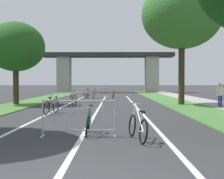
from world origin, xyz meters
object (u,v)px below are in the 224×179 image
Objects in this scene: bicycle_red_1 at (94,95)px; bicycle_purple_4 at (87,95)px; crowd_barrier_third at (85,96)px; tree_right_pine_near at (182,15)px; crowd_barrier_nearest at (79,119)px; crowd_barrier_second at (71,103)px; pedestrian_in_red_jacket at (220,93)px; bicycle_yellow_3 at (84,94)px; crowd_barrier_fourth at (100,93)px; bicycle_teal_5 at (89,122)px; bicycle_green_2 at (113,95)px; bicycle_orange_6 at (74,99)px; tree_left_maple_mid at (16,47)px; bicycle_black_0 at (52,107)px; bicycle_white_7 at (138,127)px.

bicycle_purple_4 is (-0.67, -0.14, 0.01)m from bicycle_red_1.
crowd_barrier_third reaches higher than bicycle_red_1.
tree_right_pine_near is 3.94× the size of crowd_barrier_nearest.
crowd_barrier_second is 1.00× the size of crowd_barrier_third.
bicycle_yellow_3 is at bearing -66.22° from pedestrian_in_red_jacket.
crowd_barrier_fourth is at bearing 27.70° from bicycle_purple_4.
crowd_barrier_nearest is 19.82m from bicycle_red_1.
crowd_barrier_second reaches higher than bicycle_teal_5.
bicycle_green_2 is 12.92m from pedestrian_in_red_jacket.
bicycle_orange_6 is (-2.87, -7.76, 0.02)m from bicycle_green_2.
crowd_barrier_second is 6.44m from bicycle_teal_5.
crowd_barrier_third is 6.24m from bicycle_purple_4.
tree_left_maple_mid reaches higher than bicycle_black_0.
bicycle_teal_5 is (1.36, -12.99, -0.16)m from crowd_barrier_third.
bicycle_purple_4 is (0.37, -0.89, 0.02)m from bicycle_yellow_3.
crowd_barrier_second is at bearing -93.83° from crowd_barrier_fourth.
crowd_barrier_nearest and crowd_barrier_fourth have the same top height.
bicycle_red_1 is (-0.86, 19.80, -0.15)m from crowd_barrier_nearest.
bicycle_yellow_3 reaches higher than bicycle_orange_6.
crowd_barrier_nearest is 12.17m from pedestrian_in_red_jacket.
bicycle_teal_5 is (1.77, -19.21, -0.02)m from bicycle_purple_4.
bicycle_yellow_3 is (-1.90, 20.55, -0.16)m from crowd_barrier_nearest.
bicycle_green_2 is 21.27m from bicycle_white_7.
crowd_barrier_nearest and crowd_barrier_third have the same top height.
bicycle_black_0 is 0.97× the size of bicycle_purple_4.
tree_left_maple_mid reaches higher than bicycle_purple_4.
bicycle_yellow_3 is (-1.61, 0.39, -0.16)m from crowd_barrier_fourth.
crowd_barrier_third is 7.36m from bicycle_black_0.
crowd_barrier_nearest reaches higher than bicycle_white_7.
bicycle_white_7 is (3.57, -13.50, -0.00)m from bicycle_orange_6.
tree_left_maple_mid is 2.65× the size of crowd_barrier_third.
bicycle_orange_6 is at bearing -102.72° from crowd_barrier_fourth.
crowd_barrier_nearest reaches higher than bicycle_yellow_3.
crowd_barrier_fourth is 1.24× the size of bicycle_white_7.
tree_left_maple_mid is at bearing 178.45° from tree_right_pine_near.
crowd_barrier_third is 14.25m from bicycle_white_7.
tree_left_maple_mid is 2.67× the size of crowd_barrier_nearest.
crowd_barrier_nearest is at bearing 150.76° from bicycle_white_7.
crowd_barrier_second is 6.72m from crowd_barrier_third.
bicycle_black_0 is (3.72, -5.92, -3.65)m from tree_left_maple_mid.
bicycle_white_7 is (1.41, -0.99, 0.01)m from bicycle_teal_5.
crowd_barrier_third is at bearing 16.37° from tree_left_maple_mid.
bicycle_orange_6 is at bearing 96.61° from crowd_barrier_second.
bicycle_purple_4 is 1.08× the size of bicycle_orange_6.
tree_right_pine_near is 5.30× the size of bicycle_teal_5.
bicycle_white_7 is (2.77, -13.98, -0.15)m from crowd_barrier_third.
crowd_barrier_fourth reaches higher than bicycle_green_2.
tree_right_pine_near is 11.14m from bicycle_black_0.
bicycle_orange_6 reaches higher than bicycle_green_2.
tree_right_pine_near is 3.92× the size of crowd_barrier_third.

